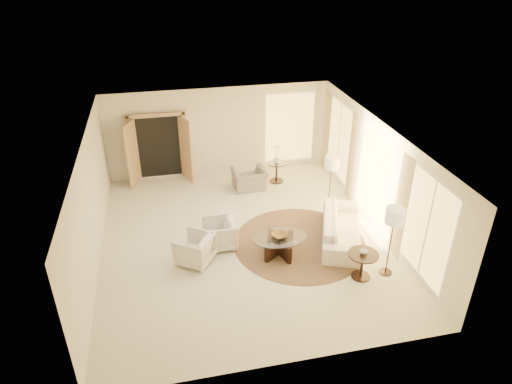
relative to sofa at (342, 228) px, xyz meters
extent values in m
cube|color=beige|center=(-2.40, 0.55, -0.36)|extent=(7.00, 8.00, 0.02)
cube|color=white|center=(-2.40, 0.55, 2.45)|extent=(7.00, 8.00, 0.02)
cube|color=silver|center=(-2.40, 4.55, 1.05)|extent=(7.00, 0.04, 2.80)
cube|color=silver|center=(-2.40, -3.45, 1.05)|extent=(7.00, 0.04, 2.80)
cube|color=silver|center=(-5.90, 0.55, 1.05)|extent=(0.04, 8.00, 2.80)
cube|color=silver|center=(1.10, 0.55, 1.05)|extent=(0.04, 8.00, 2.80)
cube|color=tan|center=(-4.30, 4.44, 0.73)|extent=(1.80, 0.12, 2.16)
cube|color=tan|center=(-5.10, 4.17, 0.68)|extent=(0.35, 0.66, 2.00)
cube|color=tan|center=(-3.50, 4.17, 0.68)|extent=(0.35, 0.66, 2.00)
cylinder|color=#3C2719|center=(-1.08, 0.07, -0.34)|extent=(3.68, 3.68, 0.01)
imported|color=silver|center=(0.00, 0.00, 0.00)|extent=(1.71, 2.55, 0.69)
imported|color=silver|center=(-3.04, 0.38, 0.05)|extent=(0.73, 0.77, 0.79)
imported|color=silver|center=(-3.70, -0.12, 0.05)|extent=(1.03, 1.04, 0.79)
imported|color=gray|center=(-1.72, 3.18, 0.08)|extent=(1.01, 0.69, 0.85)
cube|color=black|center=(-1.69, -0.25, -0.12)|extent=(0.36, 0.98, 0.44)
cube|color=black|center=(-1.69, -0.25, -0.12)|extent=(0.86, 0.66, 0.44)
cylinder|color=white|center=(-1.69, -0.25, 0.13)|extent=(1.69, 1.69, 0.02)
cylinder|color=black|center=(-0.12, -1.49, -0.33)|extent=(0.42, 0.42, 0.03)
cylinder|color=black|center=(-0.12, -1.49, -0.03)|extent=(0.06, 0.06, 0.60)
cylinder|color=black|center=(-0.12, -1.49, 0.28)|extent=(0.68, 0.68, 0.03)
cylinder|color=#30231C|center=(-0.79, 3.45, -0.33)|extent=(0.43, 0.43, 0.03)
cylinder|color=#30231C|center=(-0.79, 3.45, -0.03)|extent=(0.06, 0.06, 0.62)
cylinder|color=white|center=(-0.79, 3.45, 0.29)|extent=(0.56, 0.56, 0.03)
cylinder|color=#30231C|center=(0.22, 1.52, -0.33)|extent=(0.27, 0.27, 0.03)
cylinder|color=#30231C|center=(0.22, 1.52, 0.33)|extent=(0.03, 0.03, 1.35)
cylinder|color=beige|center=(0.22, 1.52, 1.08)|extent=(0.39, 0.39, 0.33)
cylinder|color=#30231C|center=(0.50, -1.47, -0.33)|extent=(0.29, 0.29, 0.03)
cylinder|color=#30231C|center=(0.50, -1.47, 0.37)|extent=(0.03, 0.03, 1.44)
cylinder|color=beige|center=(0.50, -1.47, 1.18)|extent=(0.41, 0.41, 0.35)
imported|color=brown|center=(-1.69, -0.25, 0.18)|extent=(0.47, 0.47, 0.09)
imported|color=silver|center=(-0.12, -1.49, 0.37)|extent=(0.20, 0.20, 0.17)
imported|color=silver|center=(-0.79, 3.45, 0.41)|extent=(0.22, 0.22, 0.22)
camera|label=1|loc=(-4.16, -8.89, 6.29)|focal=32.00mm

